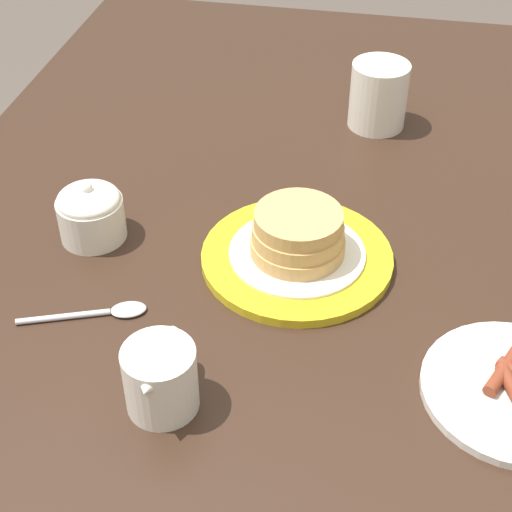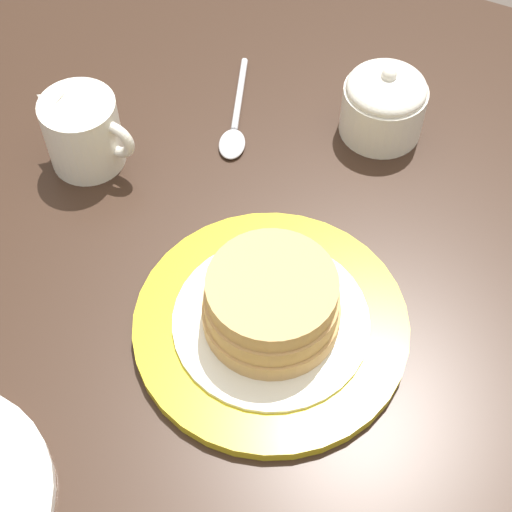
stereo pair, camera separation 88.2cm
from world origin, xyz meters
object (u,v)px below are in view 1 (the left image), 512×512
object	(u,v)px
creamer_pitcher	(160,378)
spoon	(105,312)
pancake_plate	(297,248)
coffee_mug	(379,94)
sugar_bowl	(90,214)

from	to	relation	value
creamer_pitcher	spoon	distance (m)	0.15
pancake_plate	spoon	distance (m)	0.24
pancake_plate	coffee_mug	size ratio (longest dim) A/B	1.92
coffee_mug	pancake_plate	bearing A→B (deg)	169.16
creamer_pitcher	sugar_bowl	distance (m)	0.29
sugar_bowl	spoon	xyz separation A→B (m)	(-0.13, -0.06, -0.03)
creamer_pitcher	sugar_bowl	size ratio (longest dim) A/B	1.29
spoon	creamer_pitcher	bearing A→B (deg)	-137.83
pancake_plate	sugar_bowl	size ratio (longest dim) A/B	2.81
pancake_plate	coffee_mug	bearing A→B (deg)	-10.84
pancake_plate	sugar_bowl	distance (m)	0.26
pancake_plate	coffee_mug	world-z (taller)	coffee_mug
coffee_mug	spoon	size ratio (longest dim) A/B	0.86
pancake_plate	sugar_bowl	xyz separation A→B (m)	(0.00, 0.26, 0.01)
pancake_plate	creamer_pitcher	distance (m)	0.26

